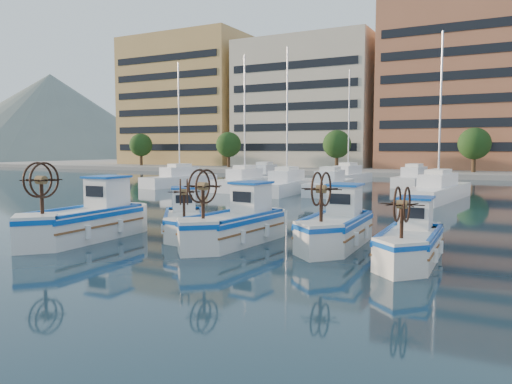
{
  "coord_description": "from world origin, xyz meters",
  "views": [
    {
      "loc": [
        9.17,
        -14.86,
        3.58
      ],
      "look_at": [
        -1.97,
        6.17,
        1.5
      ],
      "focal_mm": 35.0,
      "sensor_mm": 36.0,
      "label": 1
    }
  ],
  "objects_px": {
    "fishing_boat_d": "(337,224)",
    "fishing_boat_e": "(411,240)",
    "fishing_boat_a": "(87,218)",
    "fishing_boat_c": "(236,222)",
    "fishing_boat_b": "(184,219)"
  },
  "relations": [
    {
      "from": "fishing_boat_a",
      "to": "fishing_boat_c",
      "type": "bearing_deg",
      "value": 18.13
    },
    {
      "from": "fishing_boat_d",
      "to": "fishing_boat_e",
      "type": "height_order",
      "value": "fishing_boat_d"
    },
    {
      "from": "fishing_boat_c",
      "to": "fishing_boat_a",
      "type": "bearing_deg",
      "value": -155.31
    },
    {
      "from": "fishing_boat_a",
      "to": "fishing_boat_e",
      "type": "distance_m",
      "value": 12.22
    },
    {
      "from": "fishing_boat_a",
      "to": "fishing_boat_b",
      "type": "xyz_separation_m",
      "value": [
        2.83,
        2.57,
        -0.18
      ]
    },
    {
      "from": "fishing_boat_b",
      "to": "fishing_boat_d",
      "type": "distance_m",
      "value": 6.35
    },
    {
      "from": "fishing_boat_b",
      "to": "fishing_boat_e",
      "type": "height_order",
      "value": "fishing_boat_e"
    },
    {
      "from": "fishing_boat_a",
      "to": "fishing_boat_b",
      "type": "bearing_deg",
      "value": 40.17
    },
    {
      "from": "fishing_boat_a",
      "to": "fishing_boat_d",
      "type": "xyz_separation_m",
      "value": [
        9.12,
        3.43,
        -0.08
      ]
    },
    {
      "from": "fishing_boat_a",
      "to": "fishing_boat_e",
      "type": "bearing_deg",
      "value": 7.5
    },
    {
      "from": "fishing_boat_c",
      "to": "fishing_boat_d",
      "type": "distance_m",
      "value": 3.78
    },
    {
      "from": "fishing_boat_c",
      "to": "fishing_boat_d",
      "type": "xyz_separation_m",
      "value": [
        3.52,
        1.37,
        -0.02
      ]
    },
    {
      "from": "fishing_boat_d",
      "to": "fishing_boat_e",
      "type": "xyz_separation_m",
      "value": [
        2.93,
        -1.4,
        -0.08
      ]
    },
    {
      "from": "fishing_boat_a",
      "to": "fishing_boat_b",
      "type": "height_order",
      "value": "fishing_boat_a"
    },
    {
      "from": "fishing_boat_e",
      "to": "fishing_boat_b",
      "type": "bearing_deg",
      "value": 174.7
    }
  ]
}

